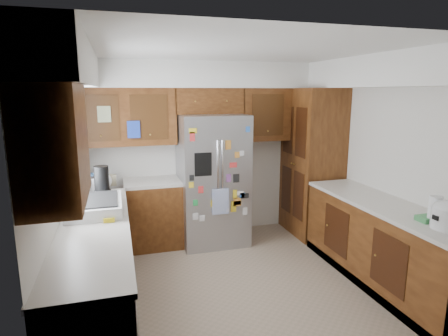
{
  "coord_description": "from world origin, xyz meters",
  "views": [
    {
      "loc": [
        -1.26,
        -3.7,
        2.1
      ],
      "look_at": [
        -0.08,
        0.35,
        1.24
      ],
      "focal_mm": 30.0,
      "sensor_mm": 36.0,
      "label": 1
    }
  ],
  "objects": [
    {
      "name": "floor",
      "position": [
        0.0,
        0.0,
        0.0
      ],
      "size": [
        3.6,
        3.6,
        0.0
      ],
      "primitive_type": "plane",
      "color": "tan",
      "rests_on": "ground"
    },
    {
      "name": "room_shell",
      "position": [
        -0.11,
        0.36,
        1.82
      ],
      "size": [
        3.64,
        3.24,
        2.52
      ],
      "color": "silver",
      "rests_on": "ground"
    },
    {
      "name": "left_counter_run",
      "position": [
        -1.36,
        0.03,
        0.43
      ],
      "size": [
        1.36,
        3.2,
        0.92
      ],
      "color": "#41200C",
      "rests_on": "ground"
    },
    {
      "name": "right_counter_run",
      "position": [
        1.5,
        -0.47,
        0.42
      ],
      "size": [
        0.63,
        2.25,
        0.92
      ],
      "color": "#41200C",
      "rests_on": "ground"
    },
    {
      "name": "pantry",
      "position": [
        1.5,
        1.15,
        1.07
      ],
      "size": [
        0.6,
        0.9,
        2.15
      ],
      "primitive_type": "cube",
      "color": "#41200C",
      "rests_on": "ground"
    },
    {
      "name": "fridge",
      "position": [
        -0.0,
        1.2,
        0.9
      ],
      "size": [
        0.9,
        0.79,
        1.8
      ],
      "color": "#9A9A9F",
      "rests_on": "ground"
    },
    {
      "name": "bridge_cabinet",
      "position": [
        0.0,
        1.43,
        1.98
      ],
      "size": [
        0.96,
        0.34,
        0.35
      ],
      "primitive_type": "cube",
      "color": "#41200C",
      "rests_on": "fridge"
    },
    {
      "name": "fridge_top_items",
      "position": [
        -0.04,
        1.42,
        2.27
      ],
      "size": [
        0.45,
        0.32,
        0.27
      ],
      "color": "blue",
      "rests_on": "bridge_cabinet"
    },
    {
      "name": "sink_assembly",
      "position": [
        -1.5,
        0.1,
        0.99
      ],
      "size": [
        0.52,
        0.73,
        0.37
      ],
      "color": "silver",
      "rests_on": "left_counter_run"
    },
    {
      "name": "left_counter_clutter",
      "position": [
        -1.47,
        0.81,
        1.05
      ],
      "size": [
        0.41,
        0.8,
        0.38
      ],
      "color": "black",
      "rests_on": "left_counter_run"
    },
    {
      "name": "paper_towel",
      "position": [
        1.49,
        -1.11,
        1.05
      ],
      "size": [
        0.11,
        0.11,
        0.26
      ],
      "primitive_type": "cylinder",
      "color": "white",
      "rests_on": "right_counter_run"
    }
  ]
}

